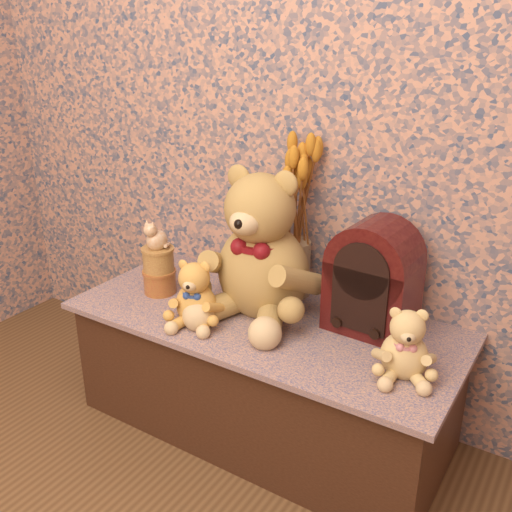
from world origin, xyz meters
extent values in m
cube|color=#344A6C|center=(0.00, 1.50, 1.30)|extent=(3.00, 0.10, 2.60)
cube|color=#394275|center=(0.00, 1.21, 0.22)|extent=(1.33, 0.59, 0.44)
cylinder|color=tan|center=(-0.01, 1.42, 0.54)|extent=(0.16, 0.16, 0.21)
cylinder|color=#BB8D37|center=(-0.43, 1.18, 0.48)|extent=(0.13, 0.13, 0.08)
cylinder|color=#DEC261|center=(-0.43, 1.18, 0.57)|extent=(0.14, 0.14, 0.09)
camera|label=1|loc=(0.90, -0.25, 1.36)|focal=40.37mm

